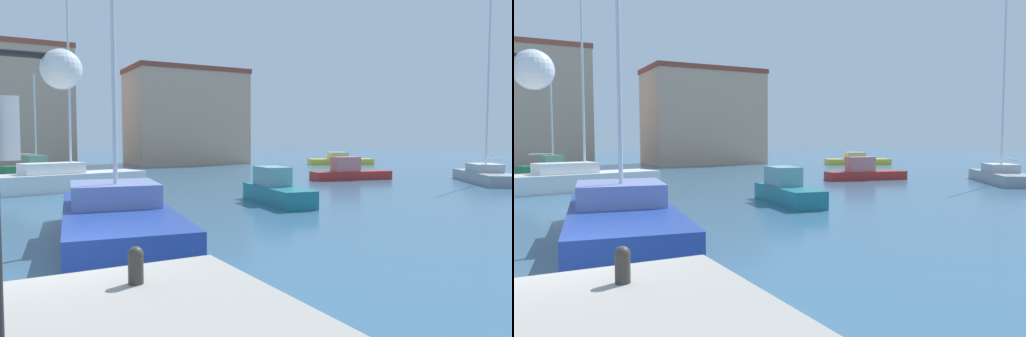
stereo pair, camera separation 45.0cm
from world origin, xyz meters
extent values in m
plane|color=#38607F|center=(15.00, 20.00, 0.00)|extent=(160.00, 160.00, 0.00)
sphere|color=white|center=(-0.20, -3.86, 3.49)|extent=(0.36, 0.36, 0.36)
cylinder|color=#38332D|center=(0.85, -2.33, 1.18)|extent=(0.20, 0.20, 0.39)
sphere|color=#38332D|center=(0.85, -2.33, 1.38)|extent=(0.21, 0.21, 0.21)
cube|color=#28703D|center=(2.84, 33.97, 0.37)|extent=(5.69, 3.77, 0.74)
cube|color=gray|center=(2.78, 33.94, 1.13)|extent=(1.85, 1.53, 0.78)
cylinder|color=silver|center=(2.84, 33.97, 4.38)|extent=(0.12, 0.12, 7.27)
cylinder|color=silver|center=(1.94, 33.55, 1.64)|extent=(1.80, 0.91, 0.08)
cube|color=#233D93|center=(2.36, 5.11, 0.49)|extent=(4.03, 9.29, 0.97)
cube|color=#6E7DB1|center=(2.43, 5.57, 1.29)|extent=(2.70, 2.93, 0.64)
cylinder|color=silver|center=(2.36, 5.11, 5.80)|extent=(0.12, 0.12, 9.65)
cube|color=#1E707A|center=(10.43, 9.45, 0.38)|extent=(2.11, 5.04, 0.76)
cube|color=#6B9CA2|center=(10.51, 10.04, 1.18)|extent=(1.41, 1.98, 0.85)
cube|color=gold|center=(33.70, 33.33, 0.31)|extent=(7.35, 5.02, 0.61)
cube|color=#DFCD77|center=(33.42, 33.45, 0.99)|extent=(2.61, 2.60, 0.75)
cube|color=gray|center=(27.69, 11.36, 0.34)|extent=(5.96, 7.14, 0.69)
cube|color=#ADB0B5|center=(27.82, 11.54, 0.95)|extent=(2.80, 2.96, 0.53)
cylinder|color=silver|center=(27.69, 11.36, 6.49)|extent=(0.12, 0.12, 11.60)
cylinder|color=silver|center=(26.92, 10.29, 1.59)|extent=(1.57, 2.13, 0.08)
cube|color=white|center=(3.39, 19.92, 0.48)|extent=(8.36, 4.46, 0.96)
cube|color=silver|center=(2.37, 19.67, 1.26)|extent=(3.42, 2.36, 0.59)
cylinder|color=silver|center=(3.39, 19.92, 6.92)|extent=(0.12, 0.12, 11.92)
cube|color=#B22823|center=(21.52, 17.42, 0.30)|extent=(5.89, 2.64, 0.59)
cube|color=#C4716E|center=(21.10, 17.51, 1.10)|extent=(2.01, 1.44, 1.01)
cube|color=tan|center=(3.42, 44.62, 5.90)|extent=(7.82, 5.00, 11.81)
cube|color=#9E4733|center=(3.42, 44.62, 12.06)|extent=(7.98, 5.10, 0.50)
cube|color=tan|center=(19.36, 43.32, 5.08)|extent=(12.44, 8.12, 10.16)
cube|color=brown|center=(19.36, 43.32, 10.41)|extent=(12.69, 8.28, 0.50)
camera|label=1|loc=(-0.82, -8.46, 2.88)|focal=33.73mm
camera|label=2|loc=(-0.43, -8.68, 2.88)|focal=33.73mm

